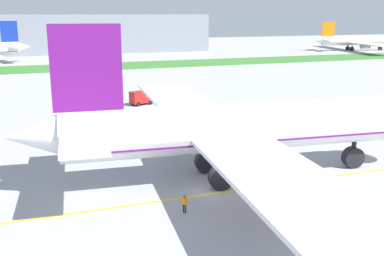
% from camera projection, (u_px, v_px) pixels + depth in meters
% --- Properties ---
extents(ground_plane, '(600.00, 600.00, 0.00)m').
position_uv_depth(ground_plane, '(214.00, 191.00, 48.22)').
color(ground_plane, '#9E9EA3').
rests_on(ground_plane, ground).
extents(apron_taxi_line, '(280.00, 0.36, 0.01)m').
position_uv_depth(apron_taxi_line, '(216.00, 193.00, 47.66)').
color(apron_taxi_line, yellow).
rests_on(apron_taxi_line, ground).
extents(grass_median_strip, '(320.00, 24.00, 0.10)m').
position_uv_depth(grass_median_strip, '(78.00, 67.00, 159.79)').
color(grass_median_strip, '#38722D').
rests_on(grass_median_strip, ground).
extents(airliner_foreground, '(48.13, 75.57, 17.29)m').
position_uv_depth(airliner_foreground, '(234.00, 128.00, 50.58)').
color(airliner_foreground, white).
rests_on(airliner_foreground, ground).
extents(ground_crew_wingwalker_starboard, '(0.49, 0.53, 1.77)m').
position_uv_depth(ground_crew_wingwalker_starboard, '(185.00, 202.00, 42.68)').
color(ground_crew_wingwalker_starboard, black).
rests_on(ground_crew_wingwalker_starboard, ground).
extents(service_truck_baggage_loader, '(5.01, 3.65, 2.83)m').
position_uv_depth(service_truck_baggage_loader, '(141.00, 97.00, 93.74)').
color(service_truck_baggage_loader, '#B21E19').
rests_on(service_truck_baggage_loader, ground).
extents(parked_airliner_far_right, '(42.87, 68.75, 14.34)m').
position_uv_depth(parked_airliner_far_right, '(354.00, 41.00, 231.73)').
color(parked_airliner_far_right, white).
rests_on(parked_airliner_far_right, ground).
extents(terminal_building, '(132.23, 20.00, 18.00)m').
position_uv_depth(terminal_building, '(71.00, 34.00, 214.95)').
color(terminal_building, gray).
rests_on(terminal_building, ground).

